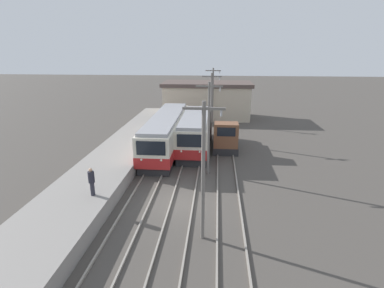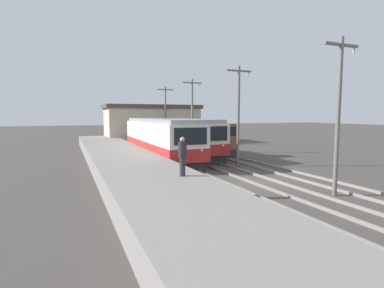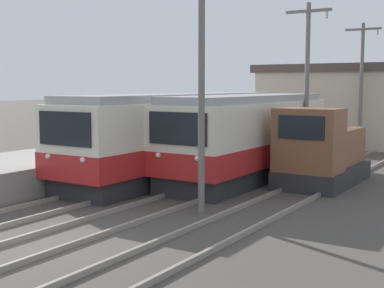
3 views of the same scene
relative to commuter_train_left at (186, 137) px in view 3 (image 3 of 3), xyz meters
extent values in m
plane|color=#47423D|center=(2.60, -10.84, -1.62)|extent=(200.00, 200.00, 0.00)
cube|color=gray|center=(2.08, -10.84, -1.55)|extent=(0.10, 60.00, 0.14)
cube|color=gray|center=(3.52, -10.84, -1.55)|extent=(0.10, 60.00, 0.14)
cube|color=gray|center=(5.08, -10.84, -1.55)|extent=(0.10, 60.00, 0.14)
cube|color=gray|center=(6.52, -10.84, -1.55)|extent=(0.10, 60.00, 0.14)
cube|color=#28282B|center=(0.00, 0.01, -1.27)|extent=(2.58, 13.52, 0.70)
cube|color=silver|center=(0.00, 0.01, 0.32)|extent=(2.80, 14.09, 2.48)
cube|color=red|center=(0.00, 0.01, -0.47)|extent=(2.84, 14.13, 0.89)
cube|color=black|center=(0.00, -7.07, 0.82)|extent=(2.24, 0.06, 1.09)
sphere|color=silver|center=(-0.77, -7.08, -0.12)|extent=(0.18, 0.18, 0.18)
sphere|color=silver|center=(0.77, -7.08, -0.12)|extent=(0.18, 0.18, 0.18)
cube|color=#939399|center=(0.00, 0.01, 1.71)|extent=(2.46, 13.52, 0.28)
cube|color=#28282B|center=(2.80, 0.43, -1.27)|extent=(2.58, 9.97, 0.70)
cube|color=silver|center=(2.80, 0.43, 0.30)|extent=(2.80, 10.39, 2.44)
cube|color=red|center=(2.80, 0.43, -0.48)|extent=(2.84, 10.43, 0.88)
cube|color=black|center=(2.80, -4.80, 0.79)|extent=(2.24, 0.06, 1.07)
sphere|color=silver|center=(2.03, -4.81, -0.14)|extent=(0.18, 0.18, 0.18)
sphere|color=silver|center=(3.57, -4.81, -0.14)|extent=(0.18, 0.18, 0.18)
cube|color=#939399|center=(2.80, 0.43, 1.66)|extent=(2.46, 9.97, 0.28)
cube|color=#28282B|center=(5.80, 0.93, -1.27)|extent=(2.40, 4.97, 0.70)
cube|color=brown|center=(5.80, -0.76, 0.23)|extent=(2.28, 1.59, 2.30)
cube|color=black|center=(5.80, -1.58, 0.74)|extent=(1.68, 0.04, 0.83)
cube|color=brown|center=(5.80, 1.72, -0.22)|extent=(1.92, 3.28, 1.40)
cylinder|color=black|center=(5.80, 1.72, 0.73)|extent=(0.16, 0.16, 0.50)
cylinder|color=slate|center=(4.30, -5.75, 2.03)|extent=(0.20, 0.20, 7.29)
cylinder|color=slate|center=(4.30, 2.96, 2.03)|extent=(0.20, 0.20, 7.29)
cube|color=slate|center=(4.30, 2.96, 5.33)|extent=(2.00, 0.12, 0.12)
cylinder|color=#B2B2B7|center=(5.10, 2.96, 5.13)|extent=(0.10, 0.10, 0.30)
cylinder|color=slate|center=(4.30, 11.67, 2.03)|extent=(0.20, 0.20, 7.29)
cube|color=slate|center=(4.30, 11.67, 5.33)|extent=(2.00, 0.12, 0.12)
cylinder|color=#B2B2B7|center=(5.10, 11.67, 5.13)|extent=(0.10, 0.10, 0.30)
cube|color=beige|center=(3.43, 15.16, 0.69)|extent=(12.00, 6.00, 4.61)
cube|color=#51423D|center=(3.43, 15.16, 3.24)|extent=(12.60, 6.30, 0.50)
camera|label=1|loc=(4.90, -28.11, 7.92)|focal=28.00mm
camera|label=2|loc=(-7.26, -24.62, 2.19)|focal=28.00mm
camera|label=3|loc=(12.49, -19.19, 2.20)|focal=50.00mm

